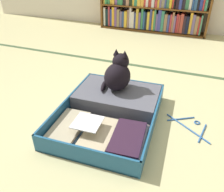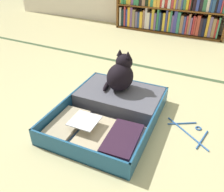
% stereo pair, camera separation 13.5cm
% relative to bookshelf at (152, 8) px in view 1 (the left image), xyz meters
% --- Properties ---
extents(ground_plane, '(10.00, 10.00, 0.00)m').
position_rel_bookshelf_xyz_m(ground_plane, '(0.31, -2.27, -0.32)').
color(ground_plane, '#BCB581').
extents(tatami_border, '(4.80, 0.05, 0.00)m').
position_rel_bookshelf_xyz_m(tatami_border, '(0.31, -1.27, -0.32)').
color(tatami_border, '#3C5234').
rests_on(tatami_border, ground_plane).
extents(bookshelf, '(1.54, 0.22, 0.68)m').
position_rel_bookshelf_xyz_m(bookshelf, '(0.00, 0.00, 0.00)').
color(bookshelf, brown).
rests_on(bookshelf, ground_plane).
extents(open_suitcase, '(0.66, 0.85, 0.12)m').
position_rel_bookshelf_xyz_m(open_suitcase, '(0.22, -2.16, -0.27)').
color(open_suitcase, '#1E537C').
rests_on(open_suitcase, ground_plane).
extents(black_cat, '(0.24, 0.24, 0.29)m').
position_rel_bookshelf_xyz_m(black_cat, '(0.19, -1.98, -0.09)').
color(black_cat, black).
rests_on(black_cat, open_suitcase).
extents(clothes_hanger, '(0.30, 0.26, 0.01)m').
position_rel_bookshelf_xyz_m(clothes_hanger, '(0.75, -2.09, -0.32)').
color(clothes_hanger, '#2A589C').
rests_on(clothes_hanger, ground_plane).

